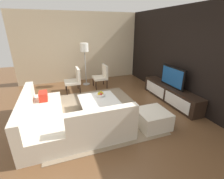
{
  "coord_description": "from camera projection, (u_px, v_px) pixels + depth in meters",
  "views": [
    {
      "loc": [
        3.76,
        -0.89,
        2.23
      ],
      "look_at": [
        -0.19,
        0.52,
        0.58
      ],
      "focal_mm": 25.67,
      "sensor_mm": 36.0,
      "label": 1
    }
  ],
  "objects": [
    {
      "name": "accent_chair_far",
      "position": [
        102.0,
        75.0,
        6.18
      ],
      "size": [
        0.55,
        0.51,
        0.87
      ],
      "rotation": [
        0.0,
        0.0,
        0.18
      ],
      "color": "black",
      "rests_on": "ground"
    },
    {
      "name": "television",
      "position": [
        172.0,
        77.0,
        4.84
      ],
      "size": [
        0.99,
        0.06,
        0.62
      ],
      "color": "black",
      "rests_on": "media_console"
    },
    {
      "name": "ottoman",
      "position": [
        152.0,
        119.0,
        3.78
      ],
      "size": [
        0.7,
        0.7,
        0.4
      ],
      "primitive_type": "cube",
      "color": "beige",
      "rests_on": "ground"
    },
    {
      "name": "floor_lamp",
      "position": [
        84.0,
        50.0,
        6.13
      ],
      "size": [
        0.31,
        0.31,
        1.65
      ],
      "color": "#A5A5AA",
      "rests_on": "ground"
    },
    {
      "name": "feature_wall_back",
      "position": [
        184.0,
        57.0,
        4.72
      ],
      "size": [
        6.4,
        0.12,
        2.8
      ],
      "primitive_type": "cube",
      "color": "black",
      "rests_on": "ground"
    },
    {
      "name": "ground_plane",
      "position": [
        97.0,
        114.0,
        4.39
      ],
      "size": [
        14.0,
        14.0,
        0.0
      ],
      "primitive_type": "plane",
      "color": "brown"
    },
    {
      "name": "media_console",
      "position": [
        170.0,
        94.0,
        5.04
      ],
      "size": [
        2.32,
        0.43,
        0.5
      ],
      "color": "black",
      "rests_on": "ground"
    },
    {
      "name": "sectional_couch",
      "position": [
        63.0,
        120.0,
        3.57
      ],
      "size": [
        2.28,
        2.26,
        0.81
      ],
      "color": "beige",
      "rests_on": "ground"
    },
    {
      "name": "accent_chair_near",
      "position": [
        75.0,
        79.0,
        5.72
      ],
      "size": [
        0.57,
        0.53,
        0.87
      ],
      "rotation": [
        0.0,
        0.0,
        0.06
      ],
      "color": "black",
      "rests_on": "ground"
    },
    {
      "name": "coffee_table",
      "position": [
        99.0,
        105.0,
        4.43
      ],
      "size": [
        1.03,
        1.01,
        0.38
      ],
      "color": "black",
      "rests_on": "ground"
    },
    {
      "name": "side_wall_left",
      "position": [
        81.0,
        48.0,
        6.74
      ],
      "size": [
        0.12,
        5.2,
        2.8
      ],
      "primitive_type": "cube",
      "color": "beige",
      "rests_on": "ground"
    },
    {
      "name": "fruit_bowl",
      "position": [
        100.0,
        94.0,
        4.54
      ],
      "size": [
        0.28,
        0.28,
        0.14
      ],
      "color": "silver",
      "rests_on": "coffee_table"
    },
    {
      "name": "area_rug",
      "position": [
        96.0,
        112.0,
        4.47
      ],
      "size": [
        3.08,
        2.66,
        0.01
      ],
      "primitive_type": "cube",
      "color": "gray",
      "rests_on": "ground"
    }
  ]
}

